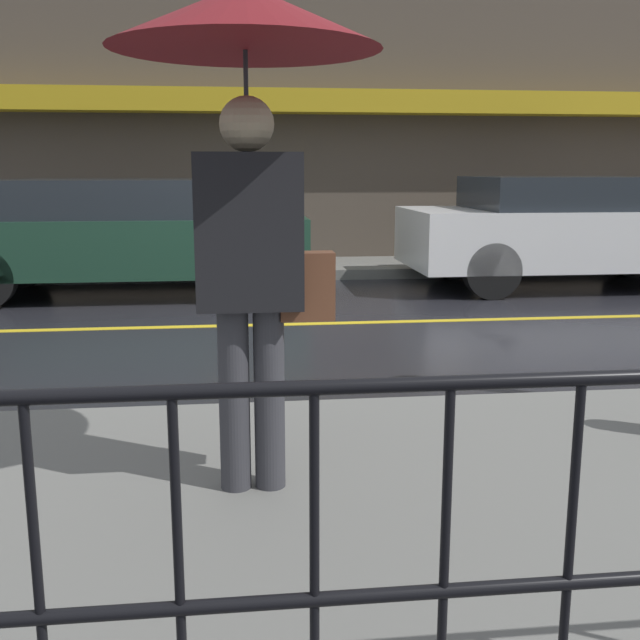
{
  "coord_description": "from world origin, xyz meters",
  "views": [
    {
      "loc": [
        -0.33,
        -7.55,
        1.58
      ],
      "look_at": [
        0.3,
        -2.14,
        0.48
      ],
      "focal_mm": 42.0,
      "sensor_mm": 36.0,
      "label": 1
    }
  ],
  "objects": [
    {
      "name": "lane_marking",
      "position": [
        0.0,
        0.0,
        0.0
      ],
      "size": [
        25.2,
        0.12,
        0.01
      ],
      "color": "gold",
      "rests_on": "ground_plane"
    },
    {
      "name": "car_dark_green",
      "position": [
        -1.77,
        2.11,
        0.76
      ],
      "size": [
        4.61,
        1.86,
        1.45
      ],
      "color": "#193828",
      "rests_on": "ground_plane"
    },
    {
      "name": "pedestrian",
      "position": [
        -0.26,
        -4.31,
        1.89
      ],
      "size": [
        1.13,
        1.13,
        2.17
      ],
      "rotation": [
        0.0,
        0.0,
        3.14
      ],
      "color": "#333338",
      "rests_on": "sidewalk_near"
    },
    {
      "name": "car_white",
      "position": [
        4.14,
        2.11,
        0.78
      ],
      "size": [
        4.36,
        1.92,
        1.48
      ],
      "color": "silver",
      "rests_on": "ground_plane"
    },
    {
      "name": "sidewalk_far",
      "position": [
        0.0,
        3.86,
        0.07
      ],
      "size": [
        28.0,
        1.65,
        0.14
      ],
      "color": "slate",
      "rests_on": "ground_plane"
    },
    {
      "name": "railing_foreground",
      "position": [
        -0.0,
        -5.94,
        0.75
      ],
      "size": [
        12.0,
        0.04,
        0.97
      ],
      "color": "black",
      "rests_on": "sidewalk_near"
    },
    {
      "name": "sidewalk_near",
      "position": [
        0.0,
        -4.62,
        0.07
      ],
      "size": [
        28.0,
        3.16,
        0.14
      ],
      "color": "slate",
      "rests_on": "ground_plane"
    },
    {
      "name": "building_storefront",
      "position": [
        0.0,
        4.8,
        2.6
      ],
      "size": [
        28.0,
        0.85,
        5.2
      ],
      "color": "#4C4238",
      "rests_on": "ground_plane"
    },
    {
      "name": "ground_plane",
      "position": [
        0.0,
        0.0,
        0.0
      ],
      "size": [
        80.0,
        80.0,
        0.0
      ],
      "primitive_type": "plane",
      "color": "black"
    }
  ]
}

